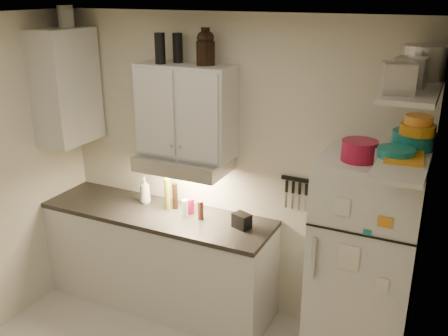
% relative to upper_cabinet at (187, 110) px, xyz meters
% --- Properties ---
extents(ceiling, '(3.20, 3.00, 0.02)m').
position_rel_upper_cabinet_xyz_m(ceiling, '(0.30, -1.33, 0.78)').
color(ceiling, white).
rests_on(ceiling, ground).
extents(back_wall, '(3.20, 0.02, 2.60)m').
position_rel_upper_cabinet_xyz_m(back_wall, '(0.30, 0.18, -0.53)').
color(back_wall, beige).
rests_on(back_wall, ground).
extents(right_wall, '(0.02, 3.00, 2.60)m').
position_rel_upper_cabinet_xyz_m(right_wall, '(1.91, -1.33, -0.53)').
color(right_wall, beige).
rests_on(right_wall, ground).
extents(base_cabinet, '(2.10, 0.60, 0.88)m').
position_rel_upper_cabinet_xyz_m(base_cabinet, '(-0.25, -0.14, -1.39)').
color(base_cabinet, silver).
rests_on(base_cabinet, floor).
extents(countertop, '(2.10, 0.62, 0.04)m').
position_rel_upper_cabinet_xyz_m(countertop, '(-0.25, -0.14, -0.93)').
color(countertop, '#262421').
rests_on(countertop, base_cabinet).
extents(upper_cabinet, '(0.80, 0.33, 0.75)m').
position_rel_upper_cabinet_xyz_m(upper_cabinet, '(0.00, 0.00, 0.00)').
color(upper_cabinet, silver).
rests_on(upper_cabinet, back_wall).
extents(side_cabinet, '(0.33, 0.55, 1.00)m').
position_rel_upper_cabinet_xyz_m(side_cabinet, '(-1.14, -0.14, 0.12)').
color(side_cabinet, silver).
rests_on(side_cabinet, left_wall).
extents(range_hood, '(0.76, 0.46, 0.12)m').
position_rel_upper_cabinet_xyz_m(range_hood, '(0.00, -0.06, -0.44)').
color(range_hood, silver).
rests_on(range_hood, back_wall).
extents(fridge, '(0.70, 0.68, 1.70)m').
position_rel_upper_cabinet_xyz_m(fridge, '(1.55, -0.18, -0.98)').
color(fridge, silver).
rests_on(fridge, floor).
extents(shelf_hi, '(0.30, 0.95, 0.03)m').
position_rel_upper_cabinet_xyz_m(shelf_hi, '(1.75, -0.31, 0.38)').
color(shelf_hi, silver).
rests_on(shelf_hi, right_wall).
extents(shelf_lo, '(0.30, 0.95, 0.03)m').
position_rel_upper_cabinet_xyz_m(shelf_lo, '(1.75, -0.31, -0.07)').
color(shelf_lo, silver).
rests_on(shelf_lo, right_wall).
extents(knife_strip, '(0.42, 0.02, 0.03)m').
position_rel_upper_cabinet_xyz_m(knife_strip, '(1.00, 0.15, -0.51)').
color(knife_strip, black).
rests_on(knife_strip, back_wall).
extents(dutch_oven, '(0.28, 0.28, 0.14)m').
position_rel_upper_cabinet_xyz_m(dutch_oven, '(1.46, -0.29, -0.06)').
color(dutch_oven, maroon).
rests_on(dutch_oven, fridge).
extents(book_stack, '(0.25, 0.30, 0.10)m').
position_rel_upper_cabinet_xyz_m(book_stack, '(1.75, -0.36, -0.08)').
color(book_stack, orange).
rests_on(book_stack, fridge).
extents(spice_jar, '(0.07, 0.07, 0.11)m').
position_rel_upper_cabinet_xyz_m(spice_jar, '(1.58, -0.31, -0.07)').
color(spice_jar, silver).
rests_on(spice_jar, fridge).
extents(stock_pot, '(0.36, 0.36, 0.21)m').
position_rel_upper_cabinet_xyz_m(stock_pot, '(1.76, -0.01, 0.50)').
color(stock_pot, silver).
rests_on(stock_pot, shelf_hi).
extents(tin_a, '(0.19, 0.17, 0.17)m').
position_rel_upper_cabinet_xyz_m(tin_a, '(1.72, -0.34, 0.48)').
color(tin_a, '#AAAAAD').
rests_on(tin_a, shelf_hi).
extents(tin_b, '(0.21, 0.21, 0.17)m').
position_rel_upper_cabinet_xyz_m(tin_b, '(1.68, -0.57, 0.47)').
color(tin_b, '#AAAAAD').
rests_on(tin_b, shelf_hi).
extents(bowl_teal, '(0.28, 0.28, 0.11)m').
position_rel_upper_cabinet_xyz_m(bowl_teal, '(1.77, -0.10, 0.01)').
color(bowl_teal, '#157871').
rests_on(bowl_teal, shelf_lo).
extents(bowl_orange, '(0.22, 0.22, 0.07)m').
position_rel_upper_cabinet_xyz_m(bowl_orange, '(1.79, -0.16, 0.09)').
color(bowl_orange, '#BB7711').
rests_on(bowl_orange, bowl_teal).
extents(bowl_yellow, '(0.17, 0.17, 0.06)m').
position_rel_upper_cabinet_xyz_m(bowl_yellow, '(1.79, -0.16, 0.16)').
color(bowl_yellow, orange).
rests_on(bowl_yellow, bowl_orange).
extents(plates, '(0.25, 0.25, 0.06)m').
position_rel_upper_cabinet_xyz_m(plates, '(1.70, -0.35, -0.02)').
color(plates, '#157871').
rests_on(plates, shelf_lo).
extents(growler_a, '(0.14, 0.14, 0.27)m').
position_rel_upper_cabinet_xyz_m(growler_a, '(0.17, -0.00, 0.51)').
color(growler_a, black).
rests_on(growler_a, upper_cabinet).
extents(growler_b, '(0.15, 0.15, 0.27)m').
position_rel_upper_cabinet_xyz_m(growler_b, '(0.19, 0.03, 0.51)').
color(growler_b, black).
rests_on(growler_b, upper_cabinet).
extents(thermos_a, '(0.08, 0.08, 0.23)m').
position_rel_upper_cabinet_xyz_m(thermos_a, '(-0.09, 0.04, 0.49)').
color(thermos_a, black).
rests_on(thermos_a, upper_cabinet).
extents(thermos_b, '(0.09, 0.09, 0.24)m').
position_rel_upper_cabinet_xyz_m(thermos_b, '(-0.18, -0.08, 0.50)').
color(thermos_b, black).
rests_on(thermos_b, upper_cabinet).
extents(side_jar, '(0.15, 0.15, 0.18)m').
position_rel_upper_cabinet_xyz_m(side_jar, '(-1.14, -0.05, 0.72)').
color(side_jar, silver).
rests_on(side_jar, side_cabinet).
extents(soap_bottle, '(0.14, 0.14, 0.28)m').
position_rel_upper_cabinet_xyz_m(soap_bottle, '(-0.45, -0.02, -0.77)').
color(soap_bottle, silver).
rests_on(soap_bottle, countertop).
extents(pepper_mill, '(0.06, 0.06, 0.16)m').
position_rel_upper_cabinet_xyz_m(pepper_mill, '(0.17, -0.10, -0.82)').
color(pepper_mill, '#612C1D').
rests_on(pepper_mill, countertop).
extents(oil_bottle, '(0.06, 0.06, 0.29)m').
position_rel_upper_cabinet_xyz_m(oil_bottle, '(-0.19, -0.05, -0.76)').
color(oil_bottle, '#5E6419').
rests_on(oil_bottle, countertop).
extents(vinegar_bottle, '(0.06, 0.06, 0.24)m').
position_rel_upper_cabinet_xyz_m(vinegar_bottle, '(-0.14, -0.00, -0.79)').
color(vinegar_bottle, black).
rests_on(vinegar_bottle, countertop).
extents(clear_bottle, '(0.06, 0.06, 0.15)m').
position_rel_upper_cabinet_xyz_m(clear_bottle, '(0.02, -0.11, -0.83)').
color(clear_bottle, silver).
rests_on(clear_bottle, countertop).
extents(red_jar, '(0.08, 0.08, 0.14)m').
position_rel_upper_cabinet_xyz_m(red_jar, '(0.03, -0.03, -0.84)').
color(red_jar, maroon).
rests_on(red_jar, countertop).
extents(caddy, '(0.17, 0.15, 0.12)m').
position_rel_upper_cabinet_xyz_m(caddy, '(0.55, -0.10, -0.84)').
color(caddy, black).
rests_on(caddy, countertop).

